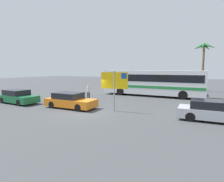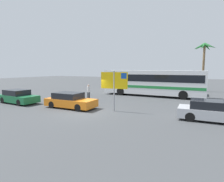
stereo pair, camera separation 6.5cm
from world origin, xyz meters
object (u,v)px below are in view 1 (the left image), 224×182
object	(u,v)px
car_silver	(211,111)
pedestrian_by_bus	(88,91)
car_green	(18,97)
car_orange	(70,101)
bus_rear_coach	(146,80)
bus_front_coach	(152,82)
ferry_sign	(115,82)

from	to	relation	value
car_silver	pedestrian_by_bus	world-z (taller)	pedestrian_by_bus
car_green	car_silver	distance (m)	16.83
car_orange	bus_rear_coach	bearing A→B (deg)	78.32
car_orange	pedestrian_by_bus	xyz separation A→B (m)	(-1.23, 4.60, 0.32)
bus_rear_coach	car_green	distance (m)	16.71
bus_front_coach	pedestrian_by_bus	bearing A→B (deg)	-134.44
bus_rear_coach	car_orange	distance (m)	13.96
car_silver	pedestrian_by_bus	distance (m)	12.50
car_green	car_silver	xyz separation A→B (m)	(16.76, 1.60, -0.00)
ferry_sign	car_orange	xyz separation A→B (m)	(-3.98, -0.61, -1.69)
ferry_sign	car_silver	xyz separation A→B (m)	(6.76, 0.39, -1.69)
bus_rear_coach	car_orange	size ratio (longest dim) A/B	2.72
car_green	car_orange	size ratio (longest dim) A/B	0.97
ferry_sign	car_orange	bearing A→B (deg)	-177.82
ferry_sign	bus_front_coach	bearing A→B (deg)	80.99
ferry_sign	bus_rear_coach	bearing A→B (deg)	89.38
bus_rear_coach	ferry_sign	bearing A→B (deg)	-84.09
bus_front_coach	bus_rear_coach	distance (m)	3.75
car_green	car_silver	bearing A→B (deg)	8.68
car_green	car_orange	world-z (taller)	same
car_green	bus_rear_coach	bearing A→B (deg)	61.97
car_silver	pedestrian_by_bus	bearing A→B (deg)	161.09
bus_front_coach	car_orange	distance (m)	11.31
bus_rear_coach	bus_front_coach	bearing A→B (deg)	-61.83
bus_rear_coach	car_orange	bearing A→B (deg)	-100.92
ferry_sign	car_green	xyz separation A→B (m)	(-10.00, -1.20, -1.69)
bus_rear_coach	car_silver	world-z (taller)	bus_rear_coach
ferry_sign	car_silver	world-z (taller)	ferry_sign
bus_rear_coach	car_green	bearing A→B (deg)	-121.26
bus_front_coach	ferry_sign	xyz separation A→B (m)	(-0.42, -9.74, 0.54)
bus_rear_coach	pedestrian_by_bus	distance (m)	9.88
car_orange	ferry_sign	bearing A→B (deg)	7.95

